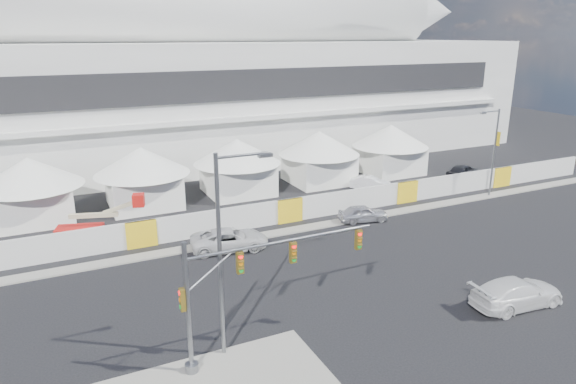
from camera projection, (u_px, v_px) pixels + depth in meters
name	position (u px, v px, depth m)	size (l,w,h in m)	color
ground	(306.00, 323.00, 27.65)	(160.00, 160.00, 0.00)	black
far_curb	(437.00, 205.00, 46.67)	(80.00, 1.20, 0.12)	gray
stadium	(215.00, 80.00, 64.21)	(80.00, 24.80, 21.98)	silver
tent_row	(192.00, 167.00, 47.60)	(53.40, 8.40, 5.40)	white
hoarding_fence	(289.00, 210.00, 42.33)	(70.00, 0.25, 2.00)	silver
scaffold_tower	(469.00, 97.00, 75.91)	(4.40, 4.40, 12.00)	#595B60
sedan_silver	(363.00, 213.00, 42.50)	(4.11, 1.65, 1.40)	silver
pickup_curb	(229.00, 239.00, 36.93)	(5.57, 2.57, 1.55)	silver
pickup_near	(517.00, 293.00, 29.24)	(5.65, 2.30, 1.64)	white
lot_car_a	(370.00, 183.00, 51.26)	(4.07, 1.42, 1.34)	white
lot_car_b	(463.00, 171.00, 55.12)	(4.67, 1.88, 1.59)	black
traffic_mast	(236.00, 290.00, 23.36)	(9.75, 0.62, 6.38)	slate
streetlight_median	(225.00, 243.00, 23.32)	(2.74, 0.28, 9.90)	slate
streetlight_curb	(493.00, 147.00, 47.81)	(2.48, 0.56, 8.38)	gray
boom_lift	(88.00, 227.00, 38.97)	(6.85, 2.40, 3.37)	red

